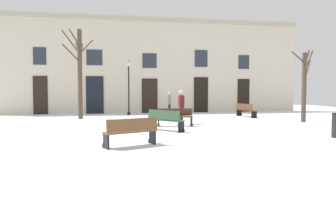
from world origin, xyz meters
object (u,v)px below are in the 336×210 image
(bench_far_corner, at_px, (175,117))
(bench_facing_shops, at_px, (165,120))
(bench_back_to_back_right, at_px, (246,110))
(person_crossing_plaza, at_px, (181,105))
(streetlamp, at_px, (129,82))
(tree_center, at_px, (304,84))
(tree_near_facade, at_px, (79,71))
(bench_near_center_tree, at_px, (131,131))
(person_near_bench, at_px, (169,103))

(bench_far_corner, bearing_deg, bench_facing_shops, -107.89)
(bench_facing_shops, distance_m, bench_far_corner, 1.82)
(bench_facing_shops, bearing_deg, bench_back_to_back_right, -89.24)
(person_crossing_plaza, bearing_deg, bench_back_to_back_right, -61.09)
(bench_back_to_back_right, bearing_deg, streetlamp, 59.84)
(streetlamp, height_order, bench_back_to_back_right, streetlamp)
(tree_center, xyz_separation_m, streetlamp, (-9.24, 6.35, 0.25))
(streetlamp, height_order, bench_facing_shops, streetlamp)
(tree_center, distance_m, tree_near_facade, 12.96)
(bench_back_to_back_right, xyz_separation_m, person_crossing_plaza, (-4.97, -3.21, 0.52))
(tree_near_facade, xyz_separation_m, person_crossing_plaza, (5.48, -3.75, -1.93))
(tree_center, distance_m, bench_near_center_tree, 11.39)
(person_crossing_plaza, xyz_separation_m, person_near_bench, (0.16, 4.42, -0.07))
(streetlamp, bearing_deg, bench_far_corner, -74.75)
(streetlamp, distance_m, person_crossing_plaza, 6.69)
(tree_center, xyz_separation_m, tree_near_facade, (-12.30, 4.00, 0.83))
(tree_center, height_order, bench_far_corner, tree_center)
(bench_near_center_tree, bearing_deg, tree_near_facade, -97.70)
(tree_center, bearing_deg, bench_back_to_back_right, 118.10)
(bench_facing_shops, height_order, person_crossing_plaza, person_crossing_plaza)
(tree_center, height_order, bench_near_center_tree, tree_center)
(tree_near_facade, xyz_separation_m, bench_back_to_back_right, (10.45, -0.54, -2.45))
(bench_near_center_tree, relative_size, bench_facing_shops, 1.15)
(person_crossing_plaza, bearing_deg, streetlamp, 17.73)
(bench_far_corner, xyz_separation_m, bench_back_to_back_right, (5.49, 4.09, -0.01))
(tree_center, relative_size, person_near_bench, 2.32)
(tree_center, height_order, bench_back_to_back_right, tree_center)
(bench_near_center_tree, bearing_deg, person_crossing_plaza, -138.80)
(person_crossing_plaza, bearing_deg, bench_near_center_tree, 149.79)
(tree_center, relative_size, bench_back_to_back_right, 2.00)
(bench_far_corner, height_order, person_near_bench, person_near_bench)
(person_near_bench, bearing_deg, tree_near_facade, 102.19)
(tree_center, relative_size, bench_far_corner, 2.14)
(bench_near_center_tree, bearing_deg, person_near_bench, -129.14)
(tree_center, bearing_deg, bench_facing_shops, -164.12)
(streetlamp, relative_size, bench_back_to_back_right, 1.99)
(bench_back_to_back_right, relative_size, person_crossing_plaza, 1.09)
(bench_back_to_back_right, distance_m, person_crossing_plaza, 5.94)
(tree_center, bearing_deg, tree_near_facade, 161.97)
(bench_facing_shops, bearing_deg, tree_near_facade, -8.19)
(bench_back_to_back_right, bearing_deg, person_near_bench, 67.04)
(tree_near_facade, distance_m, bench_facing_shops, 7.96)
(bench_near_center_tree, distance_m, person_crossing_plaza, 6.62)
(bench_facing_shops, relative_size, bench_back_to_back_right, 0.81)
(tree_near_facade, distance_m, streetlamp, 3.90)
(streetlamp, bearing_deg, bench_facing_shops, -82.37)
(tree_center, height_order, streetlamp, tree_center)
(bench_back_to_back_right, relative_size, person_near_bench, 1.16)
(tree_near_facade, xyz_separation_m, bench_near_center_tree, (2.55, -9.67, -2.44))
(bench_facing_shops, height_order, bench_back_to_back_right, bench_facing_shops)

